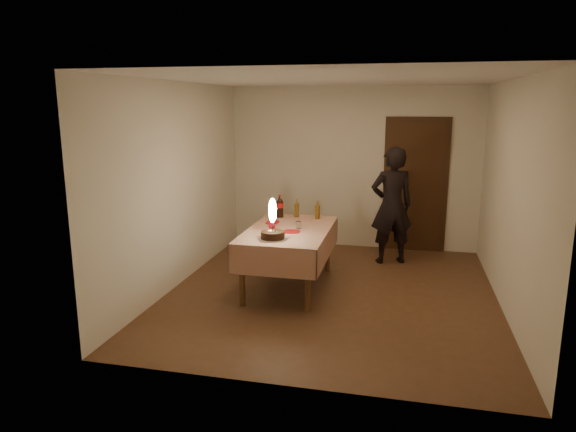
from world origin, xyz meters
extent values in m
cube|color=brown|center=(0.00, 0.00, 0.00)|extent=(4.00, 4.50, 0.01)
cube|color=silver|center=(0.00, 2.25, 1.30)|extent=(4.00, 0.04, 2.60)
cube|color=silver|center=(0.00, -2.25, 1.30)|extent=(4.00, 0.04, 2.60)
cube|color=silver|center=(-2.00, 0.00, 1.30)|extent=(0.04, 4.50, 2.60)
cube|color=silver|center=(2.00, 0.00, 1.30)|extent=(0.04, 4.50, 2.60)
cube|color=silver|center=(0.00, 0.00, 2.60)|extent=(4.00, 4.50, 0.04)
cube|color=#472814|center=(1.00, 2.22, 1.02)|extent=(0.85, 0.05, 2.05)
sphere|color=#B28C33|center=(0.68, 2.17, 1.00)|extent=(0.06, 0.06, 0.06)
cube|color=brown|center=(-0.57, 0.09, 0.74)|extent=(0.90, 1.60, 0.04)
cylinder|color=brown|center=(-0.96, -0.65, 0.36)|extent=(0.07, 0.07, 0.72)
cylinder|color=brown|center=(-0.18, -0.65, 0.36)|extent=(0.07, 0.07, 0.72)
cylinder|color=brown|center=(-0.96, 0.83, 0.36)|extent=(0.07, 0.07, 0.72)
cylinder|color=brown|center=(-0.18, 0.83, 0.36)|extent=(0.07, 0.07, 0.72)
cube|color=beige|center=(-0.57, 0.09, 0.77)|extent=(1.02, 1.72, 0.01)
cube|color=beige|center=(-0.57, -0.77, 0.59)|extent=(1.02, 0.01, 0.34)
cube|color=beige|center=(-0.57, 0.94, 0.59)|extent=(1.02, 0.01, 0.34)
cube|color=beige|center=(-1.07, 0.09, 0.59)|extent=(0.01, 1.72, 0.34)
cube|color=beige|center=(-0.06, 0.09, 0.59)|extent=(0.01, 1.72, 0.34)
cylinder|color=white|center=(-0.64, -0.43, 0.78)|extent=(0.35, 0.35, 0.01)
cylinder|color=black|center=(-0.64, -0.43, 0.82)|extent=(0.28, 0.28, 0.08)
cylinder|color=white|center=(-0.66, -0.42, 0.87)|extent=(0.07, 0.07, 0.00)
sphere|color=red|center=(-0.61, -0.44, 0.88)|extent=(0.02, 0.02, 0.02)
cube|color=#19721E|center=(-0.59, -0.45, 0.87)|extent=(0.02, 0.01, 0.00)
cube|color=#19721E|center=(-0.62, -0.46, 0.87)|extent=(0.01, 0.02, 0.00)
cylinder|color=#262628|center=(-0.64, -0.43, 0.92)|extent=(0.01, 0.01, 0.12)
ellipsoid|color=#FFF2BF|center=(-0.64, -0.43, 1.11)|extent=(0.09, 0.09, 0.29)
sphere|color=white|center=(-0.64, -0.43, 1.00)|extent=(0.04, 0.04, 0.04)
cylinder|color=red|center=(-0.50, -0.06, 0.78)|extent=(0.22, 0.22, 0.01)
cylinder|color=#A80B1A|center=(-0.78, 0.08, 0.82)|extent=(0.08, 0.08, 0.10)
cylinder|color=silver|center=(-0.45, 0.13, 0.82)|extent=(0.07, 0.07, 0.09)
cube|color=red|center=(-0.85, 0.36, 0.78)|extent=(0.15, 0.15, 0.02)
cylinder|color=black|center=(-0.84, 0.73, 0.88)|extent=(0.10, 0.10, 0.22)
cylinder|color=red|center=(-0.84, 0.73, 0.94)|extent=(0.10, 0.10, 0.07)
cone|color=black|center=(-0.84, 0.73, 1.03)|extent=(0.10, 0.10, 0.08)
cylinder|color=red|center=(-0.84, 0.73, 1.08)|extent=(0.03, 0.03, 0.02)
cylinder|color=#5D3B10|center=(-0.62, 0.80, 0.86)|extent=(0.06, 0.06, 0.18)
cone|color=#5D3B10|center=(-0.62, 0.80, 0.98)|extent=(0.06, 0.06, 0.06)
cylinder|color=olive|center=(-0.62, 0.80, 1.02)|extent=(0.02, 0.02, 0.02)
cylinder|color=#5D3B10|center=(-0.31, 0.73, 0.86)|extent=(0.06, 0.06, 0.18)
cone|color=#5D3B10|center=(-0.31, 0.73, 0.98)|extent=(0.06, 0.06, 0.06)
cylinder|color=olive|center=(-0.31, 0.73, 1.02)|extent=(0.02, 0.02, 0.02)
imported|color=black|center=(0.67, 1.46, 0.86)|extent=(0.73, 0.60, 1.72)
cube|color=black|center=(0.62, 1.58, 1.47)|extent=(0.15, 0.13, 0.10)
cylinder|color=black|center=(0.59, 1.65, 1.47)|extent=(0.10, 0.10, 0.08)
camera|label=1|loc=(0.83, -6.06, 2.32)|focal=32.00mm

